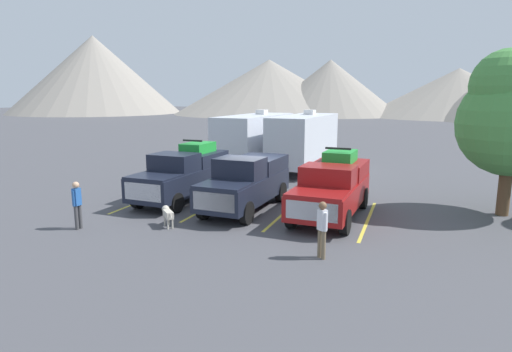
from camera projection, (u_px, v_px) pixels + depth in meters
ground_plane at (254, 204)px, 18.92m from camera, size 240.00×240.00×0.00m
pickup_truck_a at (184, 173)px, 19.62m from camera, size 2.32×5.67×2.62m
pickup_truck_b at (247, 181)px, 17.97m from camera, size 2.26×5.54×2.22m
pickup_truck_c at (333, 186)px, 16.94m from camera, size 2.38×5.60×2.60m
lot_stripe_a at (148, 199)px, 19.86m from camera, size 0.12×5.50×0.01m
lot_stripe_b at (212, 205)px, 18.76m from camera, size 0.12×5.50×0.01m
lot_stripe_c at (285, 212)px, 17.65m from camera, size 0.12×5.50×0.01m
lot_stripe_d at (368, 220)px, 16.54m from camera, size 0.12×5.50×0.01m
camper_trailer_a at (255, 137)px, 28.04m from camera, size 3.02×8.77×3.65m
camper_trailer_b at (304, 139)px, 26.70m from camera, size 2.87×8.41×3.69m
person_a at (322, 226)px, 12.55m from camera, size 0.32×0.31×1.70m
person_b at (77, 202)px, 15.29m from camera, size 0.23×0.38×1.71m
dog at (167, 213)px, 15.69m from camera, size 0.73×0.72×0.71m
tree_a at (511, 115)px, 16.48m from camera, size 4.00×4.00×6.38m
mountain_ridge at (386, 79)px, 85.51m from camera, size 168.84×51.24×17.97m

